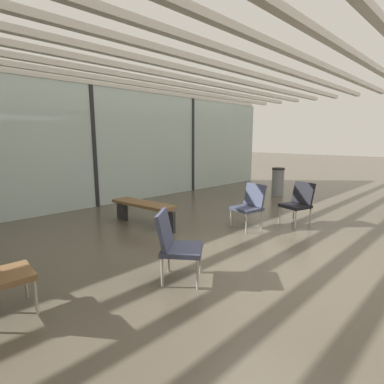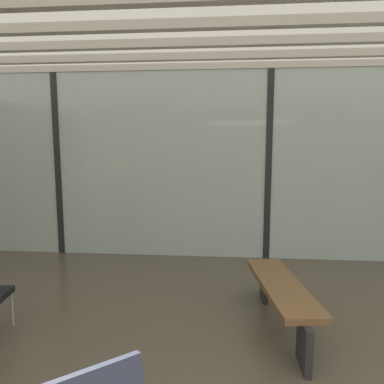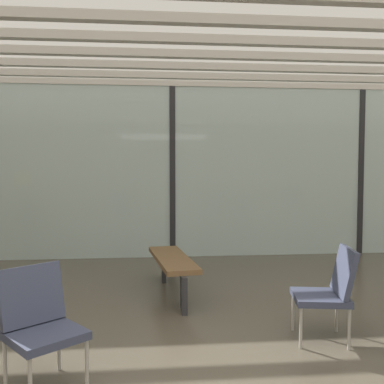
{
  "view_description": "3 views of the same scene",
  "coord_description": "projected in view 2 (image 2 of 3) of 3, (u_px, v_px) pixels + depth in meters",
  "views": [
    {
      "loc": [
        -3.42,
        -1.82,
        1.73
      ],
      "look_at": [
        0.71,
        2.37,
        0.65
      ],
      "focal_mm": 27.1,
      "sensor_mm": 36.0,
      "label": 1
    },
    {
      "loc": [
        -0.72,
        -0.57,
        1.87
      ],
      "look_at": [
        -1.43,
        7.46,
        0.78
      ],
      "focal_mm": 33.03,
      "sensor_mm": 36.0,
      "label": 2
    },
    {
      "loc": [
        -0.38,
        -2.45,
        1.61
      ],
      "look_at": [
        0.28,
        4.41,
        1.21
      ],
      "focal_mm": 40.04,
      "sensor_mm": 36.0,
      "label": 3
    }
  ],
  "objects": [
    {
      "name": "window_mullion_1",
      "position": [
        268.0,
        166.0,
        5.68
      ],
      "size": [
        0.1,
        0.12,
        3.03
      ],
      "primitive_type": "cube",
      "color": "black",
      "rests_on": "ground"
    },
    {
      "name": "window_mullion_0",
      "position": [
        59.0,
        165.0,
        5.98
      ],
      "size": [
        0.1,
        0.12,
        3.03
      ],
      "primitive_type": "cube",
      "color": "black",
      "rests_on": "ground"
    },
    {
      "name": "waiting_bench",
      "position": [
        281.0,
        293.0,
        3.61
      ],
      "size": [
        0.6,
        1.69,
        0.47
      ],
      "rotation": [
        0.0,
        0.0,
        1.71
      ],
      "color": "brown",
      "rests_on": "ground"
    },
    {
      "name": "parked_airplane",
      "position": [
        225.0,
        145.0,
        11.58
      ],
      "size": [
        12.5,
        3.72,
        3.72
      ],
      "color": "silver",
      "rests_on": "ground"
    },
    {
      "name": "glass_curtain_wall",
      "position": [
        268.0,
        166.0,
        5.68
      ],
      "size": [
        14.0,
        0.08,
        3.03
      ],
      "primitive_type": "cube",
      "color": "#A3B7B2",
      "rests_on": "ground"
    }
  ]
}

